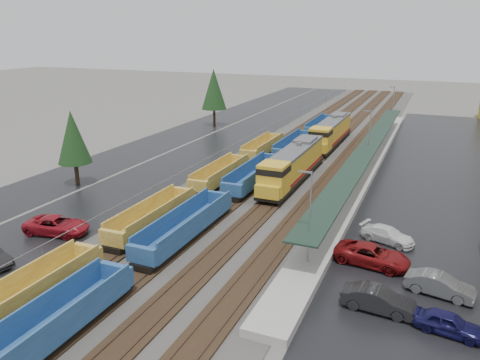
% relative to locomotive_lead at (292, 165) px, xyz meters
% --- Properties ---
extents(ballast_strip, '(20.00, 160.00, 0.08)m').
position_rel_locomotive_lead_xyz_m(ballast_strip, '(-2.00, 19.68, -2.32)').
color(ballast_strip, '#302D2B').
rests_on(ballast_strip, ground).
extents(trackbed, '(14.60, 160.00, 0.22)m').
position_rel_locomotive_lead_xyz_m(trackbed, '(-2.00, 19.68, -2.21)').
color(trackbed, black).
rests_on(trackbed, ground).
extents(west_parking_lot, '(10.00, 160.00, 0.02)m').
position_rel_locomotive_lead_xyz_m(west_parking_lot, '(-17.00, 19.68, -2.35)').
color(west_parking_lot, black).
rests_on(west_parking_lot, ground).
extents(west_road, '(9.00, 160.00, 0.02)m').
position_rel_locomotive_lead_xyz_m(west_road, '(-27.00, 19.68, -2.35)').
color(west_road, black).
rests_on(west_road, ground).
extents(east_commuter_lot, '(16.00, 100.00, 0.02)m').
position_rel_locomotive_lead_xyz_m(east_commuter_lot, '(17.00, 9.68, -2.35)').
color(east_commuter_lot, black).
rests_on(east_commuter_lot, ground).
extents(station_platform, '(3.00, 80.00, 8.00)m').
position_rel_locomotive_lead_xyz_m(station_platform, '(7.50, 9.69, -1.63)').
color(station_platform, '#9E9B93').
rests_on(station_platform, ground).
extents(chainlink_fence, '(0.08, 160.04, 2.02)m').
position_rel_locomotive_lead_xyz_m(chainlink_fence, '(-11.50, 18.12, -0.75)').
color(chainlink_fence, gray).
rests_on(chainlink_fence, ground).
extents(tree_west_near, '(3.96, 3.96, 9.00)m').
position_rel_locomotive_lead_xyz_m(tree_west_near, '(-24.00, -10.32, 3.46)').
color(tree_west_near, '#332316').
rests_on(tree_west_near, ground).
extents(tree_west_far, '(4.84, 4.84, 11.00)m').
position_rel_locomotive_lead_xyz_m(tree_west_far, '(-25.00, 29.68, 4.76)').
color(tree_west_far, '#332316').
rests_on(tree_west_far, ground).
extents(locomotive_lead, '(2.96, 19.53, 4.42)m').
position_rel_locomotive_lead_xyz_m(locomotive_lead, '(0.00, 0.00, 0.00)').
color(locomotive_lead, black).
rests_on(locomotive_lead, ground).
extents(locomotive_trail, '(2.96, 19.53, 4.42)m').
position_rel_locomotive_lead_xyz_m(locomotive_trail, '(0.00, 21.00, 0.00)').
color(locomotive_trail, black).
rests_on(locomotive_trail, ground).
extents(well_string_yellow, '(2.51, 72.09, 2.23)m').
position_rel_locomotive_lead_xyz_m(well_string_yellow, '(-8.00, -18.21, -1.24)').
color(well_string_yellow, '#A7732E').
rests_on(well_string_yellow, ground).
extents(well_string_blue, '(2.62, 98.21, 2.32)m').
position_rel_locomotive_lead_xyz_m(well_string_blue, '(-4.00, -10.64, -1.20)').
color(well_string_blue, navy).
rests_on(well_string_blue, ground).
extents(parked_car_west_c, '(3.78, 6.31, 1.64)m').
position_rel_locomotive_lead_xyz_m(parked_car_west_c, '(-15.45, -22.69, -1.54)').
color(parked_car_west_c, maroon).
rests_on(parked_car_west_c, ground).
extents(parked_car_east_a, '(2.00, 4.94, 1.59)m').
position_rel_locomotive_lead_xyz_m(parked_car_east_a, '(13.30, -23.99, -1.57)').
color(parked_car_east_a, black).
rests_on(parked_car_east_a, ground).
extents(parked_car_east_b, '(3.45, 6.16, 1.63)m').
position_rel_locomotive_lead_xyz_m(parked_car_east_b, '(12.01, -17.52, -1.55)').
color(parked_car_east_b, maroon).
rests_on(parked_car_east_b, ground).
extents(parked_car_east_c, '(3.44, 5.17, 1.39)m').
position_rel_locomotive_lead_xyz_m(parked_car_east_c, '(12.67, -12.75, -1.67)').
color(parked_car_east_c, silver).
rests_on(parked_car_east_c, ground).
extents(parked_car_east_d, '(2.24, 4.26, 1.38)m').
position_rel_locomotive_lead_xyz_m(parked_car_east_d, '(17.60, -24.81, -1.67)').
color(parked_car_east_d, '#131244').
rests_on(parked_car_east_d, ground).
extents(parked_car_east_e, '(2.43, 4.88, 1.54)m').
position_rel_locomotive_lead_xyz_m(parked_car_east_e, '(17.03, -20.28, -1.59)').
color(parked_car_east_e, '#585B5D').
rests_on(parked_car_east_e, ground).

